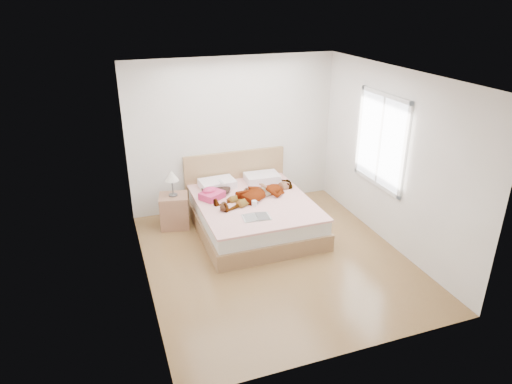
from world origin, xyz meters
TOP-DOWN VIEW (x-y plane):
  - ground at (0.00, 0.00)m, footprint 4.00×4.00m
  - woman at (0.10, 1.06)m, footprint 1.59×1.02m
  - hair at (-0.47, 1.51)m, footprint 0.58×0.67m
  - phone at (-0.40, 1.46)m, footprint 0.08×0.11m
  - room_shell at (1.77, 0.30)m, footprint 4.00×4.00m
  - bed at (0.00, 1.04)m, footprint 1.80×2.08m
  - towel at (-0.61, 1.26)m, footprint 0.45×0.43m
  - magazine at (-0.16, 0.38)m, footprint 0.42×0.30m
  - coffee_mug at (-0.06, 0.76)m, footprint 0.12×0.10m
  - plush_toy at (-0.54, 0.77)m, footprint 0.17×0.22m
  - nightstand at (-1.18, 1.48)m, footprint 0.52×0.48m

SIDE VIEW (x-z plane):
  - ground at x=0.00m, z-range 0.00..0.00m
  - bed at x=0.00m, z-range -0.22..0.78m
  - nightstand at x=-1.18m, z-range -0.16..0.81m
  - magazine at x=-0.16m, z-range 0.51..0.53m
  - hair at x=-0.47m, z-range 0.51..0.60m
  - coffee_mug at x=-0.06m, z-range 0.51..0.60m
  - plush_toy at x=-0.54m, z-range 0.51..0.63m
  - towel at x=-0.61m, z-range 0.49..0.68m
  - woman at x=0.10m, z-range 0.51..0.71m
  - phone at x=-0.40m, z-range 0.67..0.73m
  - room_shell at x=1.77m, z-range -0.50..3.50m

